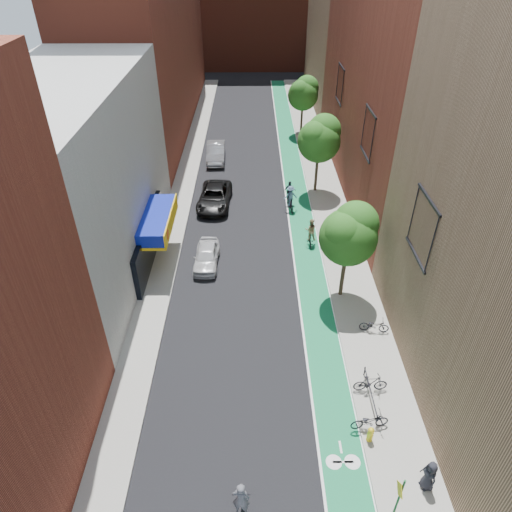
{
  "coord_description": "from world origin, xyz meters",
  "views": [
    {
      "loc": [
        0.15,
        -11.74,
        18.69
      ],
      "look_at": [
        0.35,
        12.21,
        1.5
      ],
      "focal_mm": 32.0,
      "sensor_mm": 36.0,
      "label": 1
    }
  ],
  "objects_px": {
    "cyclist_lane_mid": "(289,196)",
    "parked_car_black": "(215,197)",
    "cyclist_lead": "(241,507)",
    "fire_hydrant": "(370,434)",
    "cyclist_lane_near": "(310,234)",
    "parked_car_white": "(207,256)",
    "pedestrian": "(429,475)",
    "cyclist_lane_far": "(290,200)",
    "parked_car_silver": "(216,152)"
  },
  "relations": [
    {
      "from": "parked_car_silver",
      "to": "cyclist_lane_mid",
      "type": "relative_size",
      "value": 2.45
    },
    {
      "from": "cyclist_lead",
      "to": "fire_hydrant",
      "type": "bearing_deg",
      "value": -144.53
    },
    {
      "from": "parked_car_white",
      "to": "fire_hydrant",
      "type": "xyz_separation_m",
      "value": [
        8.31,
        -13.44,
        -0.08
      ]
    },
    {
      "from": "cyclist_lane_near",
      "to": "fire_hydrant",
      "type": "xyz_separation_m",
      "value": [
        1.01,
        -15.84,
        -0.28
      ]
    },
    {
      "from": "cyclist_lead",
      "to": "parked_car_white",
      "type": "bearing_deg",
      "value": -74.84
    },
    {
      "from": "cyclist_lead",
      "to": "cyclist_lane_far",
      "type": "xyz_separation_m",
      "value": [
        3.54,
        24.05,
        0.15
      ]
    },
    {
      "from": "parked_car_silver",
      "to": "cyclist_lane_mid",
      "type": "height_order",
      "value": "cyclist_lane_mid"
    },
    {
      "from": "parked_car_silver",
      "to": "cyclist_lead",
      "type": "relative_size",
      "value": 2.22
    },
    {
      "from": "cyclist_lead",
      "to": "fire_hydrant",
      "type": "distance_m",
      "value": 6.48
    },
    {
      "from": "parked_car_black",
      "to": "cyclist_lane_mid",
      "type": "bearing_deg",
      "value": 4.67
    },
    {
      "from": "cyclist_lead",
      "to": "cyclist_lane_mid",
      "type": "xyz_separation_m",
      "value": [
        3.54,
        24.99,
        -0.03
      ]
    },
    {
      "from": "cyclist_lane_far",
      "to": "pedestrian",
      "type": "distance_m",
      "value": 23.3
    },
    {
      "from": "parked_car_black",
      "to": "parked_car_white",
      "type": "bearing_deg",
      "value": -86.61
    },
    {
      "from": "parked_car_black",
      "to": "cyclist_lane_near",
      "type": "xyz_separation_m",
      "value": [
        7.29,
        -5.83,
        0.11
      ]
    },
    {
      "from": "parked_car_black",
      "to": "cyclist_lead",
      "type": "distance_m",
      "value": 25.0
    },
    {
      "from": "cyclist_lane_near",
      "to": "cyclist_lead",
      "type": "bearing_deg",
      "value": 77.0
    },
    {
      "from": "pedestrian",
      "to": "cyclist_lead",
      "type": "bearing_deg",
      "value": -98.04
    },
    {
      "from": "parked_car_black",
      "to": "cyclist_lane_mid",
      "type": "relative_size",
      "value": 2.69
    },
    {
      "from": "cyclist_lane_far",
      "to": "cyclist_lead",
      "type": "bearing_deg",
      "value": 69.44
    },
    {
      "from": "cyclist_lane_mid",
      "to": "parked_car_black",
      "type": "bearing_deg",
      "value": -1.05
    },
    {
      "from": "cyclist_lane_mid",
      "to": "cyclist_lane_far",
      "type": "bearing_deg",
      "value": 87.71
    },
    {
      "from": "parked_car_white",
      "to": "cyclist_lane_mid",
      "type": "height_order",
      "value": "cyclist_lane_mid"
    },
    {
      "from": "parked_car_silver",
      "to": "cyclist_lane_near",
      "type": "bearing_deg",
      "value": -64.15
    },
    {
      "from": "cyclist_lead",
      "to": "fire_hydrant",
      "type": "xyz_separation_m",
      "value": [
        5.64,
        3.18,
        -0.17
      ]
    },
    {
      "from": "cyclist_lead",
      "to": "fire_hydrant",
      "type": "relative_size",
      "value": 2.69
    },
    {
      "from": "cyclist_lane_near",
      "to": "cyclist_lane_far",
      "type": "distance_m",
      "value": 5.14
    },
    {
      "from": "cyclist_lane_near",
      "to": "parked_car_silver",
      "type": "bearing_deg",
      "value": -61.81
    },
    {
      "from": "pedestrian",
      "to": "fire_hydrant",
      "type": "relative_size",
      "value": 1.92
    },
    {
      "from": "pedestrian",
      "to": "cyclist_lane_mid",
      "type": "bearing_deg",
      "value": 173.13
    },
    {
      "from": "cyclist_lead",
      "to": "cyclist_lane_near",
      "type": "bearing_deg",
      "value": -97.64
    },
    {
      "from": "parked_car_black",
      "to": "cyclist_lane_far",
      "type": "height_order",
      "value": "cyclist_lane_far"
    },
    {
      "from": "cyclist_lane_near",
      "to": "cyclist_lane_mid",
      "type": "height_order",
      "value": "cyclist_lane_near"
    },
    {
      "from": "cyclist_lane_mid",
      "to": "fire_hydrant",
      "type": "relative_size",
      "value": 2.44
    },
    {
      "from": "parked_car_silver",
      "to": "pedestrian",
      "type": "height_order",
      "value": "pedestrian"
    },
    {
      "from": "parked_car_silver",
      "to": "pedestrian",
      "type": "distance_m",
      "value": 34.53
    },
    {
      "from": "parked_car_white",
      "to": "pedestrian",
      "type": "xyz_separation_m",
      "value": [
        10.17,
        -15.54,
        0.27
      ]
    },
    {
      "from": "cyclist_lane_mid",
      "to": "fire_hydrant",
      "type": "xyz_separation_m",
      "value": [
        2.1,
        -21.81,
        -0.15
      ]
    },
    {
      "from": "parked_car_silver",
      "to": "pedestrian",
      "type": "xyz_separation_m",
      "value": [
        10.63,
        -32.86,
        0.13
      ]
    },
    {
      "from": "parked_car_white",
      "to": "cyclist_lane_near",
      "type": "distance_m",
      "value": 7.69
    },
    {
      "from": "parked_car_white",
      "to": "cyclist_lane_near",
      "type": "xyz_separation_m",
      "value": [
        7.3,
        2.4,
        0.2
      ]
    },
    {
      "from": "parked_car_white",
      "to": "pedestrian",
      "type": "height_order",
      "value": "pedestrian"
    },
    {
      "from": "cyclist_lane_near",
      "to": "cyclist_lane_far",
      "type": "bearing_deg",
      "value": -77.0
    },
    {
      "from": "fire_hydrant",
      "to": "cyclist_lane_near",
      "type": "bearing_deg",
      "value": 93.63
    },
    {
      "from": "cyclist_lane_mid",
      "to": "cyclist_lane_far",
      "type": "distance_m",
      "value": 0.96
    },
    {
      "from": "parked_car_white",
      "to": "cyclist_lane_mid",
      "type": "bearing_deg",
      "value": 54.7
    },
    {
      "from": "parked_car_white",
      "to": "parked_car_silver",
      "type": "relative_size",
      "value": 0.8
    },
    {
      "from": "cyclist_lane_far",
      "to": "parked_car_silver",
      "type": "bearing_deg",
      "value": -68.22
    },
    {
      "from": "parked_car_white",
      "to": "cyclist_lane_mid",
      "type": "relative_size",
      "value": 1.96
    },
    {
      "from": "parked_car_silver",
      "to": "cyclist_lane_far",
      "type": "height_order",
      "value": "cyclist_lane_far"
    },
    {
      "from": "parked_car_black",
      "to": "pedestrian",
      "type": "height_order",
      "value": "pedestrian"
    }
  ]
}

